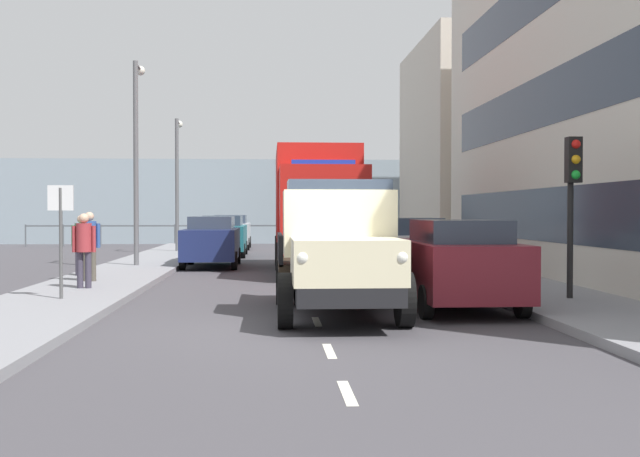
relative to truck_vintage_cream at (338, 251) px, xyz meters
The scene contains 21 objects.
ground_plane 8.43m from the truck_vintage_cream, 87.16° to the right, with size 80.00×80.00×0.00m, color #423F44.
sidewalk_left 9.60m from the truck_vintage_cream, 119.08° to the right, with size 2.64×42.30×0.15m, color gray.
sidewalk_right 10.03m from the truck_vintage_cream, 56.77° to the right, with size 2.64×42.30×0.15m, color gray.
road_centreline_markings 8.37m from the truck_vintage_cream, 87.14° to the right, with size 0.12×39.26×0.01m.
building_far_block 25.48m from the truck_vintage_cream, 110.87° to the right, with size 6.03×10.19×10.05m.
sea_horizon 32.51m from the truck_vintage_cream, 89.27° to the right, with size 80.00×0.80×5.00m, color #84939E.
seawall_railing 28.89m from the truck_vintage_cream, 89.18° to the right, with size 28.08×0.08×1.20m.
truck_vintage_cream is the anchor object (origin of this frame).
lorry_cargo_red 10.40m from the truck_vintage_cream, 91.40° to the right, with size 2.58×8.20×3.87m.
car_maroon_kerbside_near 2.54m from the truck_vintage_cream, 159.26° to the right, with size 1.90×4.16×1.72m.
car_white_kerbside_1 6.53m from the truck_vintage_cream, 111.25° to the right, with size 1.76×3.89×1.72m.
car_navy_oppositeside_0 13.12m from the truck_vintage_cream, 75.93° to the right, with size 1.84×4.40×1.72m.
car_teal_oppositeside_1 19.32m from the truck_vintage_cream, 80.49° to the right, with size 1.96×4.67×1.72m.
car_silver_oppositeside_2 25.77m from the truck_vintage_cream, 82.89° to the right, with size 1.95×4.55×1.72m.
pedestrian_in_dark_coat 6.75m from the truck_vintage_cream, 36.89° to the right, with size 0.53×0.34×1.69m.
pedestrian_strolling 8.15m from the truck_vintage_cream, 45.72° to the right, with size 0.53×0.34×1.72m.
pedestrian_by_lamp 9.87m from the truck_vintage_cream, 50.24° to the right, with size 0.53×0.34×1.64m.
traffic_light_near 5.11m from the truck_vintage_cream, 164.91° to the right, with size 0.28×0.41×3.20m.
lamp_post_promenade 13.34m from the truck_vintage_cream, 64.84° to the right, with size 0.32×1.14×6.61m.
lamp_post_far 21.70m from the truck_vintage_cream, 75.74° to the right, with size 0.32×1.14×5.86m.
street_sign 5.71m from the truck_vintage_cream, 19.93° to the right, with size 0.50×0.07×2.25m.
Camera 1 is at (0.79, 12.31, 1.87)m, focal length 43.17 mm.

